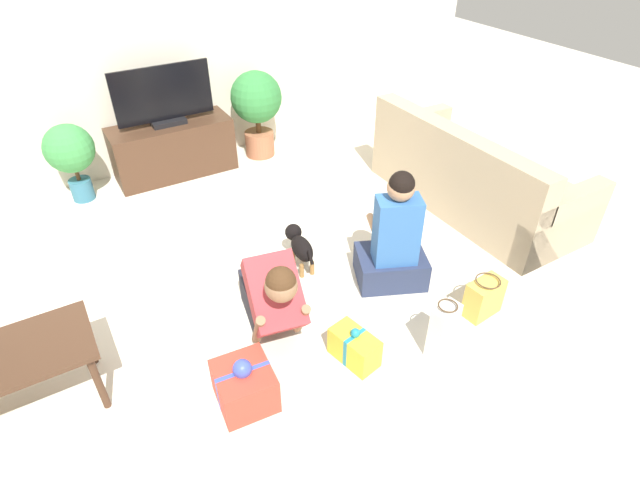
{
  "coord_description": "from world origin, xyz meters",
  "views": [
    {
      "loc": [
        -0.95,
        -2.57,
        2.58
      ],
      "look_at": [
        0.54,
        -0.06,
        0.45
      ],
      "focal_mm": 28.0,
      "sensor_mm": 36.0,
      "label": 1
    }
  ],
  "objects": [
    {
      "name": "ground_plane",
      "position": [
        0.0,
        0.0,
        0.0
      ],
      "size": [
        16.0,
        16.0,
        0.0
      ],
      "primitive_type": "plane",
      "color": "beige"
    },
    {
      "name": "wall_back",
      "position": [
        0.0,
        2.63,
        1.3
      ],
      "size": [
        8.4,
        0.06,
        2.6
      ],
      "color": "silver",
      "rests_on": "ground_plane"
    },
    {
      "name": "sofa_right",
      "position": [
        2.39,
        0.25,
        0.29
      ],
      "size": [
        0.91,
        2.06,
        0.84
      ],
      "rotation": [
        0.0,
        0.0,
        1.57
      ],
      "color": "tan",
      "rests_on": "ground_plane"
    },
    {
      "name": "tv_console",
      "position": [
        0.17,
        2.33,
        0.28
      ],
      "size": [
        1.22,
        0.47,
        0.56
      ],
      "color": "#472D1E",
      "rests_on": "ground_plane"
    },
    {
      "name": "tv",
      "position": [
        0.17,
        2.33,
        0.82
      ],
      "size": [
        0.97,
        0.2,
        0.58
      ],
      "color": "black",
      "rests_on": "tv_console"
    },
    {
      "name": "potted_plant_back_left",
      "position": [
        -0.79,
        2.28,
        0.5
      ],
      "size": [
        0.46,
        0.46,
        0.77
      ],
      "color": "#336B84",
      "rests_on": "ground_plane"
    },
    {
      "name": "potted_plant_back_right",
      "position": [
        1.13,
        2.28,
        0.6
      ],
      "size": [
        0.55,
        0.55,
        0.95
      ],
      "color": "#A36042",
      "rests_on": "ground_plane"
    },
    {
      "name": "person_kneeling",
      "position": [
        0.02,
        -0.3,
        0.34
      ],
      "size": [
        0.45,
        0.81,
        0.78
      ],
      "rotation": [
        0.0,
        0.0,
        -0.19
      ],
      "color": "#23232D",
      "rests_on": "ground_plane"
    },
    {
      "name": "person_sitting",
      "position": [
        1.06,
        -0.27,
        0.36
      ],
      "size": [
        0.64,
        0.6,
        0.98
      ],
      "rotation": [
        0.0,
        0.0,
        2.72
      ],
      "color": "#283351",
      "rests_on": "ground_plane"
    },
    {
      "name": "dog",
      "position": [
        0.54,
        0.26,
        0.2
      ],
      "size": [
        0.18,
        0.49,
        0.31
      ],
      "rotation": [
        0.0,
        0.0,
        3.03
      ],
      "color": "black",
      "rests_on": "ground_plane"
    },
    {
      "name": "gift_box_a",
      "position": [
        0.37,
        -0.79,
        0.11
      ],
      "size": [
        0.24,
        0.36,
        0.27
      ],
      "rotation": [
        0.0,
        0.0,
        0.2
      ],
      "color": "yellow",
      "rests_on": "ground_plane"
    },
    {
      "name": "gift_box_b",
      "position": [
        -0.37,
        -0.72,
        0.14
      ],
      "size": [
        0.36,
        0.37,
        0.34
      ],
      "rotation": [
        0.0,
        0.0,
        -0.09
      ],
      "color": "red",
      "rests_on": "ground_plane"
    },
    {
      "name": "gift_bag_a",
      "position": [
        1.41,
        -0.9,
        0.15
      ],
      "size": [
        0.29,
        0.19,
        0.31
      ],
      "rotation": [
        0.0,
        0.0,
        0.1
      ],
      "color": "#E5B74C",
      "rests_on": "ground_plane"
    },
    {
      "name": "gift_bag_b",
      "position": [
        0.89,
        -1.03,
        0.21
      ],
      "size": [
        0.21,
        0.15,
        0.43
      ],
      "rotation": [
        0.0,
        0.0,
        0.21
      ],
      "color": "white",
      "rests_on": "ground_plane"
    }
  ]
}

